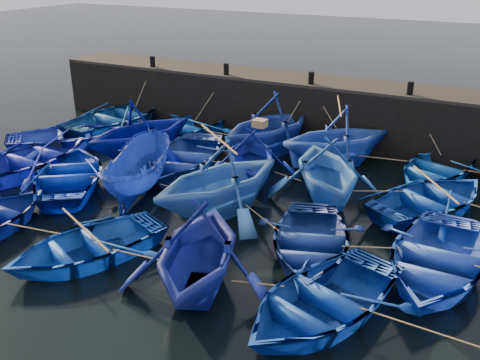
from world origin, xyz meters
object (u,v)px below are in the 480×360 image
at_px(boat_0, 118,117).
at_px(boat_8, 183,157).
at_px(wooden_crate, 260,123).
at_px(boat_13, 32,158).

distance_m(boat_0, boat_8, 6.29).
xyz_separation_m(boat_0, wooden_crate, (8.66, -2.82, 1.66)).
bearing_deg(boat_0, boat_8, 159.62).
distance_m(boat_13, wooden_crate, 8.74).
bearing_deg(boat_0, boat_13, 103.58).
height_order(boat_0, wooden_crate, wooden_crate).
bearing_deg(wooden_crate, boat_8, -177.12).
bearing_deg(boat_13, boat_0, -78.19).
height_order(boat_0, boat_8, boat_0).
bearing_deg(boat_8, boat_0, 139.61).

